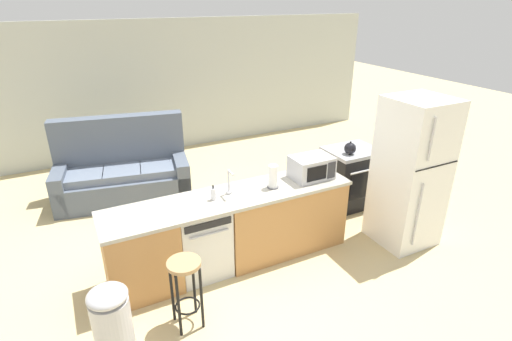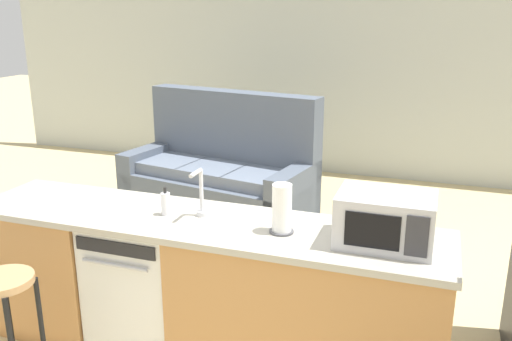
# 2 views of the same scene
# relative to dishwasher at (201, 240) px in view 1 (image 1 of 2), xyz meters

# --- Properties ---
(ground_plane) EXTENTS (24.00, 24.00, 0.00)m
(ground_plane) POSITION_rel_dishwasher_xyz_m (0.25, 0.00, -0.42)
(ground_plane) COLOR tan
(wall_back) EXTENTS (10.00, 0.06, 2.60)m
(wall_back) POSITION_rel_dishwasher_xyz_m (0.55, 4.20, 0.88)
(wall_back) COLOR beige
(wall_back) RESTS_ON ground_plane
(kitchen_counter) EXTENTS (2.94, 0.66, 0.90)m
(kitchen_counter) POSITION_rel_dishwasher_xyz_m (0.49, 0.00, -0.00)
(kitchen_counter) COLOR #B77F47
(kitchen_counter) RESTS_ON ground_plane
(dishwasher) EXTENTS (0.58, 0.61, 0.84)m
(dishwasher) POSITION_rel_dishwasher_xyz_m (0.00, 0.00, 0.00)
(dishwasher) COLOR silver
(dishwasher) RESTS_ON ground_plane
(stove_range) EXTENTS (0.76, 0.68, 0.90)m
(stove_range) POSITION_rel_dishwasher_xyz_m (2.60, 0.55, 0.03)
(stove_range) COLOR black
(stove_range) RESTS_ON ground_plane
(refrigerator) EXTENTS (0.72, 0.73, 1.91)m
(refrigerator) POSITION_rel_dishwasher_xyz_m (2.60, -0.55, 0.53)
(refrigerator) COLOR white
(refrigerator) RESTS_ON ground_plane
(microwave) EXTENTS (0.50, 0.37, 0.28)m
(microwave) POSITION_rel_dishwasher_xyz_m (1.48, -0.00, 0.62)
(microwave) COLOR #B7B7BC
(microwave) RESTS_ON kitchen_counter
(sink_faucet) EXTENTS (0.07, 0.18, 0.30)m
(sink_faucet) POSITION_rel_dishwasher_xyz_m (0.39, 0.05, 0.61)
(sink_faucet) COLOR silver
(sink_faucet) RESTS_ON kitchen_counter
(paper_towel_roll) EXTENTS (0.14, 0.14, 0.28)m
(paper_towel_roll) POSITION_rel_dishwasher_xyz_m (0.92, -0.03, 0.62)
(paper_towel_roll) COLOR #4C4C51
(paper_towel_roll) RESTS_ON kitchen_counter
(soap_bottle) EXTENTS (0.06, 0.06, 0.18)m
(soap_bottle) POSITION_rel_dishwasher_xyz_m (0.18, 0.00, 0.55)
(soap_bottle) COLOR silver
(soap_bottle) RESTS_ON kitchen_counter
(kettle) EXTENTS (0.21, 0.17, 0.19)m
(kettle) POSITION_rel_dishwasher_xyz_m (2.43, 0.42, 0.56)
(kettle) COLOR black
(kettle) RESTS_ON stove_range
(bar_stool) EXTENTS (0.32, 0.32, 0.74)m
(bar_stool) POSITION_rel_dishwasher_xyz_m (-0.41, -0.73, 0.11)
(bar_stool) COLOR tan
(bar_stool) RESTS_ON ground_plane
(trash_bin) EXTENTS (0.35, 0.35, 0.74)m
(trash_bin) POSITION_rel_dishwasher_xyz_m (-1.10, -0.80, -0.04)
(trash_bin) COLOR #B7B7BC
(trash_bin) RESTS_ON ground_plane
(couch) EXTENTS (2.13, 1.25, 1.27)m
(couch) POSITION_rel_dishwasher_xyz_m (-0.45, 2.40, -0.03)
(couch) COLOR #515B6B
(couch) RESTS_ON ground_plane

